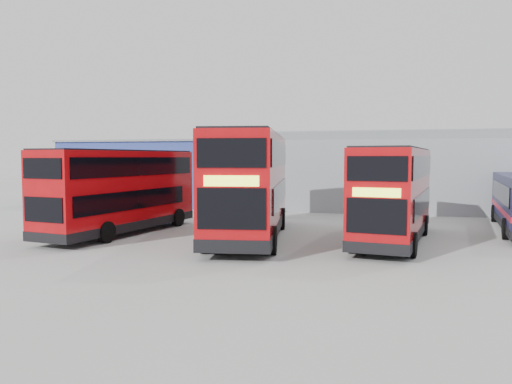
# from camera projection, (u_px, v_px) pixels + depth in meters

# --- Properties ---
(ground_plane) EXTENTS (120.00, 120.00, 0.00)m
(ground_plane) POSITION_uv_depth(u_px,v_px,m) (262.00, 249.00, 20.66)
(ground_plane) COLOR gray
(ground_plane) RESTS_ON ground
(office_block) EXTENTS (12.30, 8.32, 5.12)m
(office_block) POSITION_uv_depth(u_px,v_px,m) (149.00, 172.00, 41.33)
(office_block) COLOR navy
(office_block) RESTS_ON ground
(maintenance_shed) EXTENTS (30.50, 12.00, 5.89)m
(maintenance_shed) POSITION_uv_depth(u_px,v_px,m) (426.00, 173.00, 37.83)
(maintenance_shed) COLOR gray
(maintenance_shed) RESTS_ON ground
(double_decker_left) EXTENTS (3.88, 10.08, 4.17)m
(double_decker_left) POSITION_uv_depth(u_px,v_px,m) (121.00, 192.00, 24.70)
(double_decker_left) COLOR #A3090D
(double_decker_left) RESTS_ON ground
(double_decker_centre) EXTENTS (4.45, 11.88, 4.91)m
(double_decker_centre) POSITION_uv_depth(u_px,v_px,m) (250.00, 186.00, 23.41)
(double_decker_centre) COLOR #A3090D
(double_decker_centre) RESTS_ON ground
(double_decker_right) EXTENTS (3.82, 10.20, 4.22)m
(double_decker_right) POSITION_uv_depth(u_px,v_px,m) (394.00, 195.00, 22.37)
(double_decker_right) COLOR #A3090D
(double_decker_right) RESTS_ON ground
(panel_van) EXTENTS (3.25, 5.41, 2.22)m
(panel_van) POSITION_uv_depth(u_px,v_px,m) (99.00, 191.00, 37.93)
(panel_van) COLOR white
(panel_van) RESTS_ON ground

